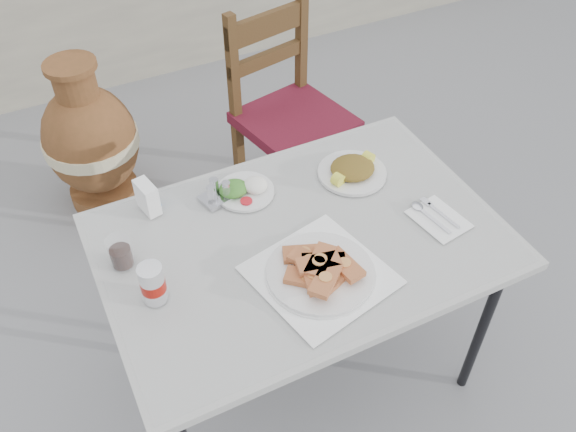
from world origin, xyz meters
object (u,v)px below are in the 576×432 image
cafe_table (302,248)px  salad_rice_plate (244,189)px  condiment_caddy (217,193)px  salad_chopped_plate (352,170)px  napkin_holder (147,197)px  pide_plate (321,268)px  terracotta_urn (91,141)px  soda_can (153,283)px  cola_glass (121,253)px  chair (289,114)px

cafe_table → salad_rice_plate: bearing=106.6°
condiment_caddy → salad_chopped_plate: bearing=-10.9°
salad_chopped_plate → napkin_holder: napkin_holder is taller
pide_plate → terracotta_urn: 1.55m
cafe_table → pide_plate: bearing=-98.1°
pide_plate → condiment_caddy: (-0.14, 0.42, -0.01)m
napkin_holder → soda_can: bearing=-116.4°
condiment_caddy → soda_can: bearing=-135.4°
cafe_table → terracotta_urn: bearing=107.9°
napkin_holder → condiment_caddy: bearing=-25.4°
soda_can → terracotta_urn: size_ratio=0.16×
pide_plate → cola_glass: (-0.49, 0.29, 0.01)m
soda_can → cafe_table: bearing=3.3°
condiment_caddy → chair: 0.86m
salad_rice_plate → napkin_holder: bearing=168.4°
soda_can → napkin_holder: (0.09, 0.35, -0.01)m
salad_chopped_plate → cola_glass: 0.80m
napkin_holder → pide_plate: bearing=-65.3°
salad_rice_plate → condiment_caddy: condiment_caddy is taller
cafe_table → soda_can: size_ratio=9.73×
terracotta_urn → chair: bearing=-26.7°
pide_plate → soda_can: soda_can is taller
pide_plate → salad_chopped_plate: size_ratio=1.79×
pide_plate → salad_rice_plate: size_ratio=2.16×
cola_glass → terracotta_urn: cola_glass is taller
soda_can → pide_plate: bearing=-16.3°
cola_glass → condiment_caddy: 0.37m
cafe_table → chair: size_ratio=1.24×
pide_plate → salad_rice_plate: bearing=97.5°
salad_chopped_plate → soda_can: soda_can is taller
cola_glass → chair: 1.20m
cafe_table → condiment_caddy: 0.32m
cafe_table → salad_rice_plate: size_ratio=6.28×
cafe_table → salad_chopped_plate: (0.28, 0.18, 0.07)m
salad_chopped_plate → terracotta_urn: size_ratio=0.31×
soda_can → terracotta_urn: 1.39m
napkin_holder → cafe_table: bearing=-52.3°
cafe_table → salad_chopped_plate: size_ratio=5.22×
soda_can → terracotta_urn: (0.05, 1.31, -0.44)m
cola_glass → soda_can: bearing=-74.1°
salad_rice_plate → napkin_holder: 0.31m
napkin_holder → condiment_caddy: 0.22m
soda_can → napkin_holder: soda_can is taller
pide_plate → chair: size_ratio=0.43×
cafe_table → chair: chair is taller
salad_chopped_plate → cola_glass: cola_glass is taller
cafe_table → salad_chopped_plate: salad_chopped_plate is taller
cafe_table → soda_can: 0.48m
salad_rice_plate → terracotta_urn: 1.15m
pide_plate → cola_glass: 0.57m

